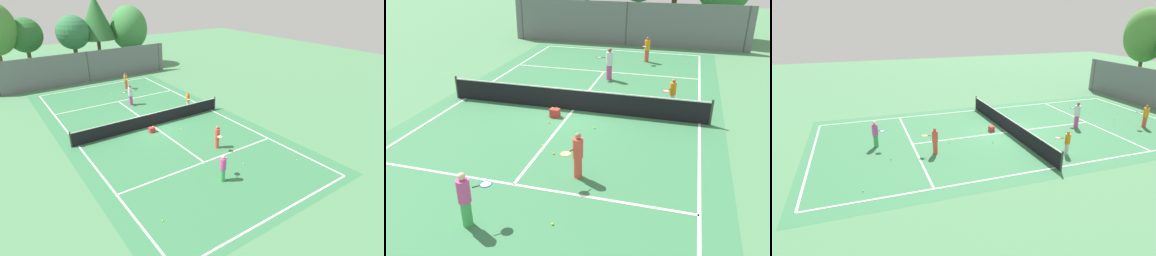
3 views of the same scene
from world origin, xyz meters
The scene contains 22 objects.
ground_plane centered at (0.00, 0.00, 0.00)m, with size 80.00×80.00×0.00m, color #4C8456.
court_surface centered at (0.00, 0.00, 0.00)m, with size 13.00×25.00×0.01m.
tennis_net centered at (0.00, 0.00, 0.51)m, with size 11.90×0.10×1.10m.
tree_0 centered at (-7.46, 18.82, 5.47)m, with size 4.41×3.66×8.14m.
player_0 centered at (4.23, 1.51, 0.71)m, with size 0.65×0.84×1.37m.
player_1 centered at (1.77, -5.42, 0.80)m, with size 0.61×0.90×1.55m.
player_2 centered at (2.15, 9.44, 0.83)m, with size 0.49×0.93×1.61m.
player_3 centered at (-0.33, -8.47, 0.81)m, with size 0.82×0.79×1.58m.
player_4 centered at (0.59, 4.97, 0.91)m, with size 0.95×0.38×1.77m.
ball_crate centered at (-0.54, -0.95, 0.18)m, with size 0.41×0.30×0.43m.
tennis_ball_0 centered at (0.53, -4.21, 0.03)m, with size 0.07×0.07×0.07m, color #CCE533.
tennis_ball_1 centered at (-5.14, 1.19, 0.03)m, with size 0.07×0.07×0.07m, color #CCE533.
tennis_ball_2 centered at (-0.56, -1.69, 0.03)m, with size 0.07×0.07×0.07m, color #CCE533.
tennis_ball_3 centered at (-4.56, -9.38, 0.03)m, with size 0.07×0.07×0.07m, color #CCE533.
tennis_ball_4 centered at (1.79, -7.88, 0.03)m, with size 0.07×0.07×0.07m, color #CCE533.
tennis_ball_5 centered at (-0.07, -3.72, 0.03)m, with size 0.07×0.07×0.07m, color #CCE533.
tennis_ball_6 centered at (-0.16, -1.01, 0.03)m, with size 0.07×0.07×0.07m, color #CCE533.
tennis_ball_7 centered at (1.40, -1.69, 0.03)m, with size 0.07×0.07×0.07m, color #CCE533.
tennis_ball_8 centered at (4.71, -9.40, 0.03)m, with size 0.07×0.07×0.07m, color #CCE533.
tennis_ball_9 centered at (-4.82, 2.34, 0.03)m, with size 0.07×0.07×0.07m, color #CCE533.
tennis_ball_11 centered at (-1.74, 8.12, 0.03)m, with size 0.07×0.07×0.07m, color #CCE533.
tennis_ball_12 centered at (0.20, 8.76, 0.03)m, with size 0.07×0.07×0.07m, color #CCE533.
Camera 3 is at (17.53, -9.10, 7.31)m, focal length 29.22 mm.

